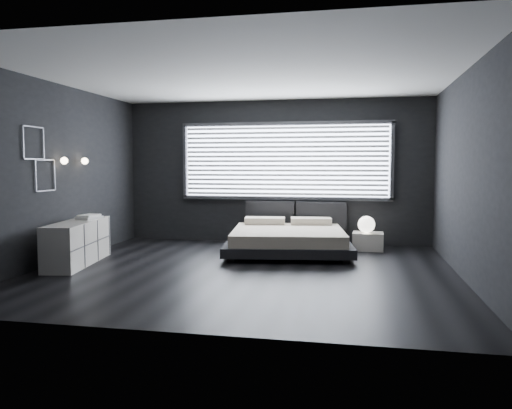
# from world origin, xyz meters

# --- Properties ---
(room) EXTENTS (6.04, 6.00, 2.80)m
(room) POSITION_xyz_m (0.00, 0.00, 1.40)
(room) COLOR black
(room) RESTS_ON ground
(window) EXTENTS (4.14, 0.09, 1.52)m
(window) POSITION_xyz_m (0.20, 2.70, 1.61)
(window) COLOR white
(window) RESTS_ON ground
(headboard) EXTENTS (1.96, 0.16, 0.52)m
(headboard) POSITION_xyz_m (0.43, 2.64, 0.57)
(headboard) COLOR black
(headboard) RESTS_ON ground
(sconce_near) EXTENTS (0.18, 0.11, 0.11)m
(sconce_near) POSITION_xyz_m (-2.88, 0.05, 1.60)
(sconce_near) COLOR silver
(sconce_near) RESTS_ON ground
(sconce_far) EXTENTS (0.18, 0.11, 0.11)m
(sconce_far) POSITION_xyz_m (-2.88, 0.65, 1.60)
(sconce_far) COLOR silver
(sconce_far) RESTS_ON ground
(wall_art_upper) EXTENTS (0.01, 0.48, 0.48)m
(wall_art_upper) POSITION_xyz_m (-2.98, -0.55, 1.85)
(wall_art_upper) COLOR #47474C
(wall_art_upper) RESTS_ON ground
(wall_art_lower) EXTENTS (0.01, 0.48, 0.48)m
(wall_art_lower) POSITION_xyz_m (-2.98, -0.30, 1.38)
(wall_art_lower) COLOR #47474C
(wall_art_lower) RESTS_ON ground
(bed) EXTENTS (2.37, 2.29, 0.55)m
(bed) POSITION_xyz_m (0.42, 1.59, 0.25)
(bed) COLOR black
(bed) RESTS_ON ground
(nightstand) EXTENTS (0.56, 0.47, 0.32)m
(nightstand) POSITION_xyz_m (1.80, 2.17, 0.16)
(nightstand) COLOR silver
(nightstand) RESTS_ON ground
(orb_lamp) EXTENTS (0.30, 0.30, 0.30)m
(orb_lamp) POSITION_xyz_m (1.77, 2.14, 0.47)
(orb_lamp) COLOR white
(orb_lamp) RESTS_ON nightstand
(dresser) EXTENTS (0.73, 1.72, 0.67)m
(dresser) POSITION_xyz_m (-2.65, -0.01, 0.33)
(dresser) COLOR silver
(dresser) RESTS_ON ground
(book_stack) EXTENTS (0.35, 0.41, 0.07)m
(book_stack) POSITION_xyz_m (-2.63, 0.31, 0.70)
(book_stack) COLOR silver
(book_stack) RESTS_ON dresser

